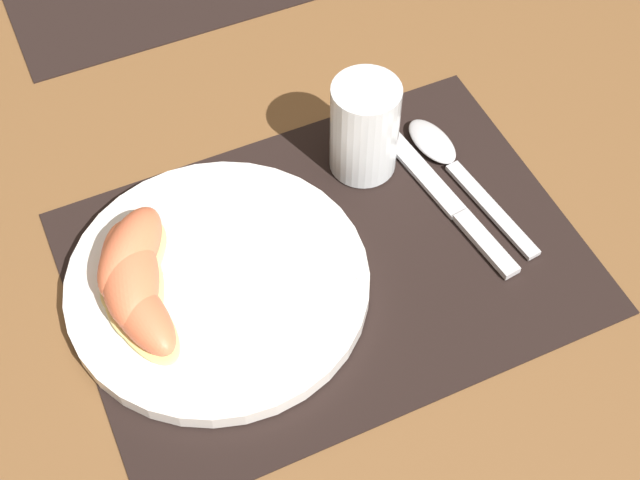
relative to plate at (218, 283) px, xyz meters
name	(u,v)px	position (x,y,z in m)	size (l,w,h in m)	color
ground_plane	(328,263)	(0.10, -0.01, -0.01)	(3.00, 3.00, 0.00)	brown
placemat	(328,262)	(0.10, -0.01, -0.01)	(0.46, 0.33, 0.00)	black
plate	(218,283)	(0.00, 0.00, 0.00)	(0.27, 0.27, 0.02)	white
juice_glass	(364,133)	(0.18, 0.08, 0.04)	(0.07, 0.07, 0.10)	silver
knife	(451,204)	(0.23, 0.00, -0.01)	(0.04, 0.20, 0.01)	silver
spoon	(447,159)	(0.26, 0.05, 0.00)	(0.05, 0.20, 0.01)	silver
fork	(230,265)	(0.01, 0.01, 0.01)	(0.18, 0.11, 0.00)	silver
citrus_wedge_0	(131,254)	(-0.06, 0.04, 0.03)	(0.10, 0.11, 0.05)	#F4DB84
citrus_wedge_1	(130,275)	(-0.07, 0.02, 0.03)	(0.08, 0.13, 0.04)	#F4DB84
citrus_wedge_2	(137,308)	(-0.07, -0.01, 0.02)	(0.06, 0.12, 0.03)	#F4DB84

